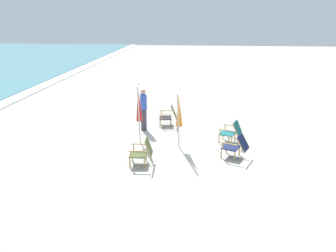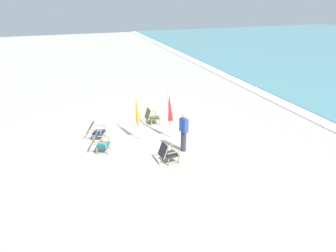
{
  "view_description": "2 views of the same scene",
  "coord_description": "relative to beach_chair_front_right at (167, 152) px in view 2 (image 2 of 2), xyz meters",
  "views": [
    {
      "loc": [
        -10.33,
        -0.16,
        4.24
      ],
      "look_at": [
        -0.31,
        0.74,
        0.84
      ],
      "focal_mm": 35.0,
      "sensor_mm": 36.0,
      "label": 1
    },
    {
      "loc": [
        11.65,
        -2.35,
        5.94
      ],
      "look_at": [
        0.72,
        1.49,
        0.8
      ],
      "focal_mm": 32.0,
      "sensor_mm": 36.0,
      "label": 2
    }
  ],
  "objects": [
    {
      "name": "beach_chair_front_left",
      "position": [
        -3.01,
        -2.35,
        -0.01
      ],
      "size": [
        0.84,
        0.94,
        0.77
      ],
      "color": "#19234C",
      "rests_on": "ground"
    },
    {
      "name": "umbrella_furled_red",
      "position": [
        -2.11,
        0.85,
        0.95
      ],
      "size": [
        0.46,
        0.24,
        2.1
      ],
      "color": "#B7B2A8",
      "rests_on": "ground"
    },
    {
      "name": "person_near_chairs",
      "position": [
        -0.67,
        0.93,
        0.41
      ],
      "size": [
        0.39,
        0.3,
        1.63
      ],
      "color": "#383842",
      "rests_on": "ground"
    },
    {
      "name": "surf_band",
      "position": [
        -2.26,
        8.74,
        -0.4
      ],
      "size": [
        80.0,
        1.1,
        0.06
      ],
      "primitive_type": "cube",
      "color": "white",
      "rests_on": "ground"
    },
    {
      "name": "ground_plane",
      "position": [
        -2.26,
        -0.92,
        -0.43
      ],
      "size": [
        80.0,
        80.0,
        0.0
      ],
      "primitive_type": "plane",
      "color": "#B2AAA0"
    },
    {
      "name": "beach_chair_far_center",
      "position": [
        -1.72,
        -2.34,
        -0.0
      ],
      "size": [
        0.79,
        0.88,
        0.8
      ],
      "color": "#196066",
      "rests_on": "ground"
    },
    {
      "name": "umbrella_furled_orange",
      "position": [
        -2.51,
        -0.52,
        0.91
      ],
      "size": [
        0.71,
        0.25,
        2.05
      ],
      "color": "#B7B2A8",
      "rests_on": "ground"
    },
    {
      "name": "beach_chair_back_left",
      "position": [
        -3.74,
        0.46,
        0.0
      ],
      "size": [
        0.62,
        0.69,
        0.82
      ],
      "color": "#515B33",
      "rests_on": "ground"
    },
    {
      "name": "beach_chair_front_right",
      "position": [
        0.0,
        0.0,
        0.0
      ],
      "size": [
        0.65,
        0.76,
        0.81
      ],
      "color": "#28282D",
      "rests_on": "ground"
    }
  ]
}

